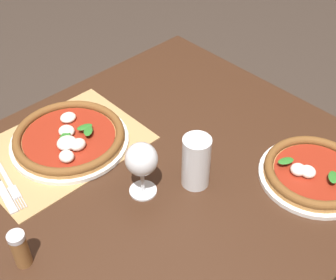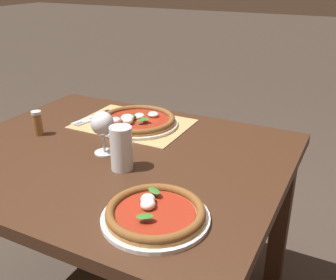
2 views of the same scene
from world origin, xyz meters
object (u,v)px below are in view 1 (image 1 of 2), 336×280
(fork, at_px, (10,184))
(pizza_far, at_px, (314,173))
(wine_glass, at_px, (142,161))
(pint_glass, at_px, (196,163))
(pepper_shaker, at_px, (19,248))
(knife, at_px, (0,186))
(pizza_near, at_px, (69,138))

(fork, bearing_deg, pizza_far, 138.47)
(pizza_far, xyz_separation_m, fork, (0.59, -0.52, -0.01))
(wine_glass, height_order, pint_glass, wine_glass)
(fork, bearing_deg, wine_glass, 133.12)
(pint_glass, bearing_deg, pepper_shaker, -11.78)
(pepper_shaker, bearing_deg, fork, -112.29)
(pepper_shaker, bearing_deg, pizza_far, 156.59)
(wine_glass, relative_size, knife, 0.72)
(pizza_near, bearing_deg, wine_glass, 96.44)
(pizza_near, height_order, pizza_far, pizza_near)
(fork, bearing_deg, pint_glass, 137.99)
(wine_glass, relative_size, pepper_shaker, 1.60)
(fork, height_order, pepper_shaker, pepper_shaker)
(wine_glass, xyz_separation_m, pint_glass, (-0.12, 0.07, -0.04))
(pepper_shaker, bearing_deg, pint_glass, 168.22)
(pint_glass, bearing_deg, knife, -41.29)
(pizza_far, height_order, fork, pizza_far)
(pizza_far, xyz_separation_m, wine_glass, (0.35, -0.27, 0.09))
(wine_glass, bearing_deg, knife, -45.59)
(fork, distance_m, knife, 0.02)
(knife, bearing_deg, pizza_far, 138.90)
(pizza_near, relative_size, fork, 1.65)
(pizza_near, distance_m, fork, 0.21)
(wine_glass, xyz_separation_m, fork, (0.23, -0.25, -0.10))
(pepper_shaker, bearing_deg, pizza_near, -139.72)
(fork, bearing_deg, knife, -26.94)
(knife, distance_m, pepper_shaker, 0.25)
(fork, distance_m, pepper_shaker, 0.25)
(pizza_near, xyz_separation_m, wine_glass, (-0.03, 0.28, 0.08))
(pizza_near, distance_m, pizza_far, 0.67)
(pizza_far, distance_m, knife, 0.81)
(knife, bearing_deg, pepper_shaker, 73.29)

